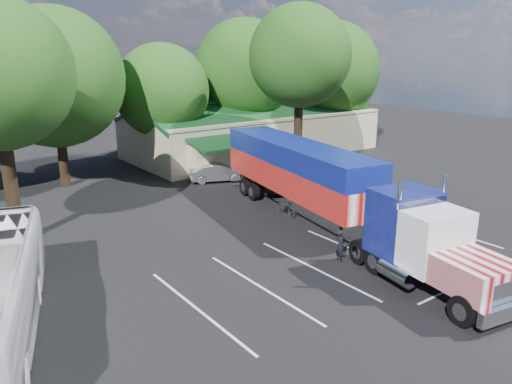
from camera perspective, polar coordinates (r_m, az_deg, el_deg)
ground at (r=28.30m, az=-1.55°, el=-4.69°), size 120.00×120.00×0.00m
event_hall at (r=49.56m, az=-0.40°, el=6.98°), size 24.20×14.12×5.55m
tree_row_c at (r=39.29m, az=-22.06°, el=12.02°), size 10.00×10.00×13.05m
tree_row_d at (r=43.76m, az=-10.71°, el=11.27°), size 8.00×8.00×10.60m
tree_row_e at (r=48.71m, az=-1.27°, el=13.76°), size 9.60×9.60×12.90m
tree_row_f at (r=54.25m, az=8.39°, el=13.52°), size 10.40×10.40×13.00m
tree_near_right at (r=40.29m, az=5.03°, el=15.19°), size 8.00×8.00×13.50m
semi_truck at (r=28.54m, az=7.66°, el=1.00°), size 6.87×22.69×4.73m
woman at (r=24.74m, az=9.59°, el=-6.06°), size 0.50×0.65×1.59m
bicycle at (r=31.21m, az=3.45°, el=-1.77°), size 0.77×1.88×0.97m
silver_sedan at (r=39.10m, az=-4.41°, el=2.26°), size 4.68×3.10×1.46m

